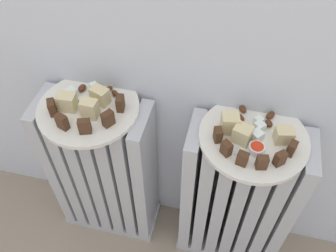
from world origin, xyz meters
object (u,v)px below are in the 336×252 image
object	(u,v)px
radiator_right	(236,200)
jam_bowl_right	(256,149)
plate_right	(254,138)
plate_left	(88,108)
fork	(242,136)
radiator_left	(104,173)

from	to	relation	value
radiator_right	jam_bowl_right	distance (m)	0.33
jam_bowl_right	plate_right	bearing A→B (deg)	99.21
radiator_right	plate_left	distance (m)	0.53
plate_left	fork	distance (m)	0.40
radiator_right	jam_bowl_right	xyz separation A→B (m)	(0.01, -0.05, 0.32)
radiator_right	fork	distance (m)	0.31
plate_left	jam_bowl_right	size ratio (longest dim) A/B	7.16
plate_right	jam_bowl_right	xyz separation A→B (m)	(0.01, -0.05, 0.02)
fork	jam_bowl_right	bearing A→B (deg)	-48.71
jam_bowl_right	radiator_right	bearing A→B (deg)	99.21
radiator_left	plate_right	bearing A→B (deg)	0.00
radiator_left	fork	world-z (taller)	fork
plate_left	plate_right	bearing A→B (deg)	0.00
plate_right	jam_bowl_right	size ratio (longest dim) A/B	7.16
jam_bowl_right	fork	world-z (taller)	jam_bowl_right
plate_left	fork	bearing A→B (deg)	-0.87
plate_right	fork	world-z (taller)	fork
plate_left	radiator_left	bearing A→B (deg)	0.00
radiator_right	plate_right	world-z (taller)	plate_right
radiator_right	plate_right	size ratio (longest dim) A/B	2.20
radiator_right	jam_bowl_right	world-z (taller)	jam_bowl_right
fork	radiator_right	bearing A→B (deg)	12.52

